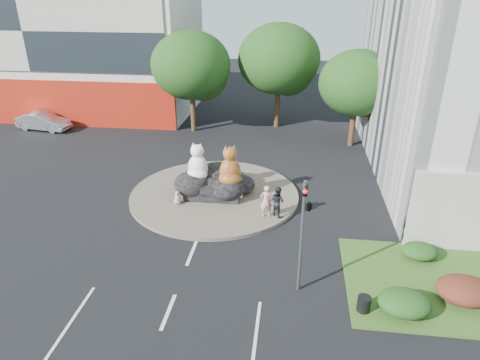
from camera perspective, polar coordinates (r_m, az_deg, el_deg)
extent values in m
plane|color=black|center=(17.62, -9.53, -16.95)|extent=(120.00, 120.00, 0.00)
cylinder|color=brown|center=(25.63, -3.41, -1.93)|extent=(10.00, 10.00, 0.20)
cube|color=beige|center=(46.58, -22.47, 16.18)|extent=(25.00, 12.00, 12.00)
cube|color=#9C1D0E|center=(42.17, -25.42, 9.31)|extent=(25.00, 0.30, 4.00)
cube|color=#B2AD9E|center=(41.17, -27.04, 17.29)|extent=(24.00, 0.15, 6.50)
cube|color=#294C19|center=(20.76, 27.91, -12.43)|extent=(10.00, 6.00, 0.12)
cylinder|color=#382314|center=(36.79, -6.28, 9.35)|extent=(0.44, 0.44, 3.74)
ellipsoid|color=#1B3C13|center=(35.99, -6.56, 14.96)|extent=(6.46, 6.46, 5.49)
sphere|color=#1B3C13|center=(36.44, -5.05, 13.79)|extent=(4.25, 4.25, 4.25)
sphere|color=#1B3C13|center=(35.98, -7.75, 13.93)|extent=(3.74, 3.74, 3.74)
cylinder|color=#382314|center=(37.74, 4.98, 9.98)|extent=(0.44, 0.44, 3.96)
ellipsoid|color=#1B3C13|center=(36.93, 5.20, 15.78)|extent=(6.84, 6.84, 5.81)
sphere|color=#1B3C13|center=(37.56, 6.44, 14.49)|extent=(4.50, 4.50, 4.50)
sphere|color=#1B3C13|center=(36.78, 4.02, 14.79)|extent=(3.96, 3.96, 3.96)
cylinder|color=#382314|center=(34.27, 14.77, 7.12)|extent=(0.44, 0.44, 3.30)
ellipsoid|color=#1B3C13|center=(33.47, 15.38, 12.37)|extent=(5.70, 5.70, 4.84)
sphere|color=#1B3C13|center=(34.23, 16.48, 11.21)|extent=(3.75, 3.75, 3.75)
sphere|color=#1B3C13|center=(33.20, 14.12, 11.48)|extent=(3.30, 3.30, 3.30)
ellipsoid|color=#1B3C13|center=(18.03, 21.08, -15.05)|extent=(2.00, 1.60, 0.90)
ellipsoid|color=#471512|center=(19.52, 27.78, -12.89)|extent=(2.20, 1.76, 0.99)
ellipsoid|color=#1B3C13|center=(21.44, 22.86, -8.73)|extent=(1.60, 1.28, 0.72)
cylinder|color=#595B60|center=(17.12, 8.21, -7.72)|extent=(0.14, 0.14, 5.00)
imported|color=black|center=(16.27, 8.57, -2.67)|extent=(0.21, 0.26, 1.30)
imported|color=black|center=(16.37, 9.22, -3.33)|extent=(0.26, 1.24, 0.50)
sphere|color=red|center=(15.91, 8.67, -1.53)|extent=(0.18, 0.18, 0.18)
cylinder|color=#595B60|center=(23.47, 28.31, 2.79)|extent=(0.18, 0.18, 8.00)
cylinder|color=#595B60|center=(22.12, 27.97, 12.59)|extent=(2.00, 0.12, 0.12)
cube|color=silver|center=(21.81, 25.41, 12.67)|extent=(0.50, 0.22, 0.12)
imported|color=pink|center=(22.71, 3.50, -2.83)|extent=(0.75, 0.60, 1.81)
imported|color=black|center=(22.86, 5.03, -2.85)|extent=(1.04, 1.03, 1.69)
imported|color=#B6B9BF|center=(40.75, -24.73, 7.12)|extent=(4.79, 2.21, 1.52)
cylinder|color=black|center=(17.74, 16.19, -15.56)|extent=(0.58, 0.58, 0.62)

